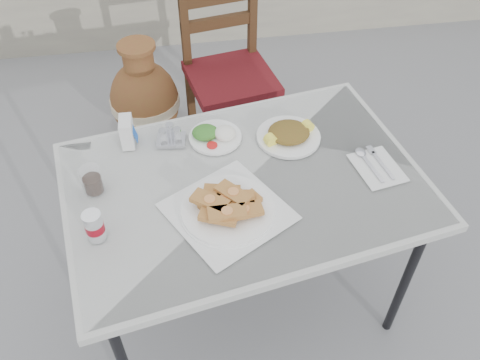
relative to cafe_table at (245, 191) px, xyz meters
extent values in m
plane|color=slate|center=(-0.11, 0.05, -0.77)|extent=(80.00, 80.00, 0.00)
cylinder|color=black|center=(0.64, -0.27, -0.38)|extent=(0.04, 0.04, 0.78)
cylinder|color=black|center=(-0.64, 0.27, -0.38)|extent=(0.04, 0.04, 0.78)
cylinder|color=black|center=(0.52, 0.47, -0.38)|extent=(0.04, 0.04, 0.78)
cube|color=white|center=(0.00, 0.00, 0.04)|extent=(1.49, 1.14, 0.03)
cube|color=white|center=(0.00, 0.00, 0.06)|extent=(1.44, 1.09, 0.01)
cube|color=white|center=(-0.09, -0.14, 0.06)|extent=(0.52, 0.52, 0.00)
cylinder|color=white|center=(-0.09, -0.14, 0.07)|extent=(0.34, 0.34, 0.02)
cylinder|color=white|center=(-0.09, -0.14, 0.06)|extent=(0.35, 0.35, 0.01)
cylinder|color=white|center=(-0.08, 0.26, 0.06)|extent=(0.22, 0.22, 0.01)
ellipsoid|color=white|center=(-0.04, 0.25, 0.09)|extent=(0.09, 0.09, 0.05)
ellipsoid|color=#24641C|center=(-0.12, 0.27, 0.09)|extent=(0.11, 0.10, 0.04)
cylinder|color=red|center=(-0.10, 0.20, 0.07)|extent=(0.04, 0.04, 0.01)
cylinder|color=white|center=(0.22, 0.22, 0.07)|extent=(0.27, 0.27, 0.01)
ellipsoid|color=#1E6B1A|center=(0.22, 0.22, 0.09)|extent=(0.17, 0.16, 0.05)
cylinder|color=#FFF045|center=(0.13, 0.18, 0.09)|extent=(0.06, 0.05, 0.05)
cylinder|color=#FFF045|center=(0.30, 0.24, 0.09)|extent=(0.06, 0.05, 0.05)
cylinder|color=white|center=(-0.54, -0.19, 0.12)|extent=(0.06, 0.06, 0.12)
cylinder|color=#A10B1B|center=(-0.54, -0.19, 0.11)|extent=(0.07, 0.07, 0.03)
cylinder|color=silver|center=(-0.54, -0.19, 0.17)|extent=(0.06, 0.06, 0.00)
cylinder|color=white|center=(-0.56, 0.04, 0.11)|extent=(0.08, 0.08, 0.11)
cylinder|color=black|center=(-0.56, 0.04, 0.09)|extent=(0.07, 0.07, 0.07)
cube|color=white|center=(-0.43, 0.29, 0.12)|extent=(0.05, 0.10, 0.12)
cube|color=blue|center=(-0.40, 0.29, 0.11)|extent=(0.02, 0.05, 0.07)
cube|color=silver|center=(-0.26, 0.27, 0.07)|extent=(0.13, 0.11, 0.01)
cylinder|color=white|center=(-0.29, 0.25, 0.11)|extent=(0.03, 0.03, 0.07)
cylinder|color=white|center=(-0.23, 0.25, 0.11)|extent=(0.03, 0.03, 0.07)
cylinder|color=silver|center=(-0.26, 0.29, 0.10)|extent=(0.03, 0.03, 0.06)
cube|color=white|center=(0.52, -0.01, 0.06)|extent=(0.20, 0.24, 0.00)
cube|color=silver|center=(0.50, -0.02, 0.07)|extent=(0.04, 0.16, 0.00)
ellipsoid|color=silver|center=(0.48, 0.08, 0.07)|extent=(0.04, 0.05, 0.01)
cube|color=silver|center=(0.55, -0.01, 0.07)|extent=(0.04, 0.16, 0.00)
cube|color=silver|center=(0.53, 0.08, 0.07)|extent=(0.03, 0.05, 0.00)
cube|color=#311A0D|center=(-0.06, 0.87, -0.52)|extent=(0.05, 0.05, 0.50)
cube|color=#311A0D|center=(0.34, 0.94, -0.52)|extent=(0.05, 0.05, 0.50)
cube|color=#311A0D|center=(-0.13, 1.26, -0.52)|extent=(0.05, 0.05, 0.50)
cube|color=#311A0D|center=(0.27, 1.34, -0.52)|extent=(0.05, 0.05, 0.50)
cube|color=#5A1218|center=(0.10, 1.10, -0.24)|extent=(0.55, 0.55, 0.06)
cube|color=#311A0D|center=(-0.13, 1.26, 0.01)|extent=(0.05, 0.05, 0.56)
cube|color=#311A0D|center=(0.27, 1.34, 0.01)|extent=(0.05, 0.05, 0.56)
cube|color=#311A0D|center=(0.07, 1.30, 0.01)|extent=(0.45, 0.11, 0.07)
cylinder|color=brown|center=(-0.41, 1.22, -0.73)|extent=(0.31, 0.31, 0.08)
ellipsoid|color=brown|center=(-0.41, 1.22, -0.42)|extent=(0.41, 0.41, 0.52)
cylinder|color=beige|center=(-0.41, 1.22, -0.42)|extent=(0.42, 0.42, 0.06)
cylinder|color=brown|center=(-0.41, 1.22, -0.14)|extent=(0.18, 0.18, 0.16)
cylinder|color=brown|center=(-0.41, 1.22, -0.05)|extent=(0.22, 0.22, 0.02)
camera|label=1|loc=(-0.23, -1.33, 1.44)|focal=38.00mm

